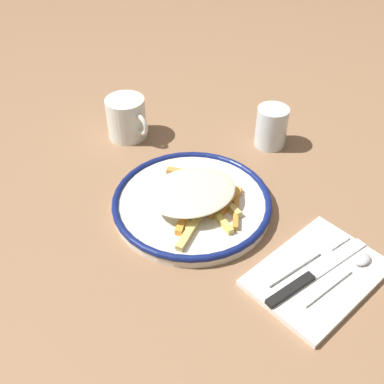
{
  "coord_description": "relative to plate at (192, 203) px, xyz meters",
  "views": [
    {
      "loc": [
        0.43,
        -0.43,
        0.57
      ],
      "look_at": [
        0.0,
        0.0,
        0.04
      ],
      "focal_mm": 43.12,
      "sensor_mm": 36.0,
      "label": 1
    }
  ],
  "objects": [
    {
      "name": "ground_plane",
      "position": [
        0.0,
        0.0,
        -0.01
      ],
      "size": [
        2.6,
        2.6,
        0.0
      ],
      "primitive_type": "plane",
      "color": "#8A6547"
    },
    {
      "name": "plate",
      "position": [
        0.0,
        0.0,
        0.0
      ],
      "size": [
        0.29,
        0.29,
        0.02
      ],
      "color": "silver",
      "rests_on": "ground_plane"
    },
    {
      "name": "fries_heap",
      "position": [
        0.01,
        -0.0,
        0.03
      ],
      "size": [
        0.19,
        0.19,
        0.04
      ],
      "color": "orange",
      "rests_on": "plate"
    },
    {
      "name": "napkin",
      "position": [
        0.25,
        0.03,
        -0.01
      ],
      "size": [
        0.15,
        0.21,
        0.01
      ],
      "primitive_type": "cube",
      "rotation": [
        0.0,
        0.0,
        -0.04
      ],
      "color": "white",
      "rests_on": "ground_plane"
    },
    {
      "name": "fork",
      "position": [
        0.22,
        0.04,
        0.0
      ],
      "size": [
        0.04,
        0.18,
        0.01
      ],
      "color": "silver",
      "rests_on": "napkin"
    },
    {
      "name": "knife",
      "position": [
        0.24,
        0.01,
        0.0
      ],
      "size": [
        0.05,
        0.21,
        0.01
      ],
      "color": "black",
      "rests_on": "napkin"
    },
    {
      "name": "spoon",
      "position": [
        0.28,
        0.06,
        0.0
      ],
      "size": [
        0.03,
        0.15,
        0.01
      ],
      "color": "silver",
      "rests_on": "napkin"
    },
    {
      "name": "water_glass",
      "position": [
        -0.03,
        0.26,
        0.03
      ],
      "size": [
        0.07,
        0.07,
        0.09
      ],
      "primitive_type": "cylinder",
      "color": "silver",
      "rests_on": "ground_plane"
    },
    {
      "name": "coffee_mug",
      "position": [
        -0.26,
        0.06,
        0.03
      ],
      "size": [
        0.11,
        0.08,
        0.09
      ],
      "color": "white",
      "rests_on": "ground_plane"
    }
  ]
}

